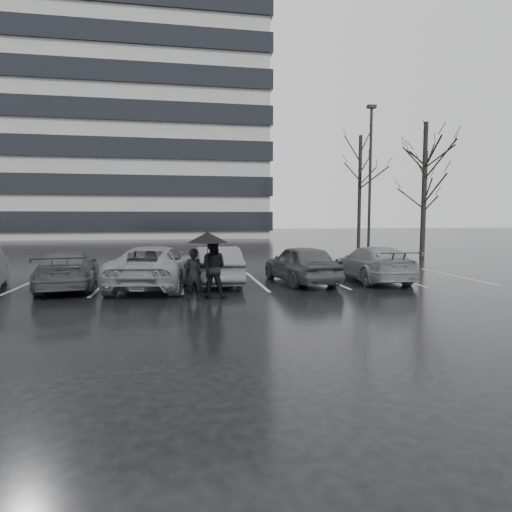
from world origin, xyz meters
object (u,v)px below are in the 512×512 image
at_px(car_east, 372,263).
at_px(car_main, 301,264).
at_px(car_west_c, 68,270).
at_px(tree_north, 360,193).
at_px(pedestrian_right, 212,268).
at_px(car_west_b, 154,267).
at_px(tree_east, 424,191).
at_px(car_west_a, 217,265).
at_px(pedestrian_left, 193,274).
at_px(lamp_post, 370,192).
at_px(tree_ne, 424,202).

bearing_deg(car_east, car_main, 1.89).
relative_size(car_west_c, tree_north, 0.53).
bearing_deg(pedestrian_right, car_west_c, -14.68).
xyz_separation_m(car_west_b, tree_east, (15.16, 8.26, 3.28)).
distance_m(car_west_a, pedestrian_right, 2.75).
distance_m(pedestrian_left, lamp_post, 13.10).
relative_size(car_west_a, car_west_c, 0.92).
relative_size(car_west_a, pedestrian_left, 2.75).
relative_size(car_west_a, car_west_b, 0.80).
bearing_deg(pedestrian_right, pedestrian_left, 34.28).
bearing_deg(car_main, car_west_a, -12.93).
bearing_deg(car_west_b, pedestrian_left, 124.17).
xyz_separation_m(car_main, pedestrian_left, (-4.05, -2.69, 0.05)).
xyz_separation_m(car_west_a, tree_north, (11.94, 14.93, 3.56)).
height_order(car_main, tree_east, tree_east).
bearing_deg(tree_ne, tree_east, -122.01).
bearing_deg(car_main, pedestrian_right, 27.16).
relative_size(pedestrian_right, lamp_post, 0.22).
height_order(pedestrian_left, pedestrian_right, pedestrian_right).
height_order(car_west_a, car_west_c, car_west_a).
xyz_separation_m(pedestrian_left, lamp_post, (9.42, 8.59, 2.99)).
xyz_separation_m(car_west_c, lamp_post, (13.57, 5.82, 3.09)).
height_order(lamp_post, tree_east, lamp_post).
bearing_deg(car_west_c, car_main, 171.48).
bearing_deg(car_west_a, tree_ne, -144.00).
height_order(car_main, car_west_b, car_west_b).
distance_m(car_west_b, tree_east, 17.57).
height_order(car_main, tree_north, tree_north).
xyz_separation_m(car_main, tree_east, (9.84, 8.18, 3.29)).
height_order(pedestrian_left, lamp_post, lamp_post).
bearing_deg(car_west_b, tree_north, -124.77).
bearing_deg(pedestrian_right, tree_north, -111.22).
bearing_deg(tree_ne, pedestrian_right, -137.17).
bearing_deg(tree_north, car_east, -111.55).
height_order(car_west_c, tree_east, tree_east).
bearing_deg(car_west_a, car_west_b, 6.89).
height_order(pedestrian_right, tree_north, tree_north).
relative_size(pedestrian_right, tree_ne, 0.26).
distance_m(pedestrian_left, tree_east, 17.93).
relative_size(car_east, pedestrian_left, 3.00).
relative_size(car_west_b, car_east, 1.14).
xyz_separation_m(car_west_c, pedestrian_right, (4.74, -2.55, 0.26)).
distance_m(car_main, pedestrian_left, 4.86).
bearing_deg(lamp_post, car_west_b, -150.75).
bearing_deg(tree_ne, car_west_b, -145.23).
distance_m(pedestrian_left, tree_north, 22.30).
relative_size(car_west_b, tree_north, 0.61).
bearing_deg(pedestrian_left, car_west_a, -120.25).
distance_m(car_west_a, tree_east, 15.54).
height_order(tree_east, tree_ne, tree_east).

